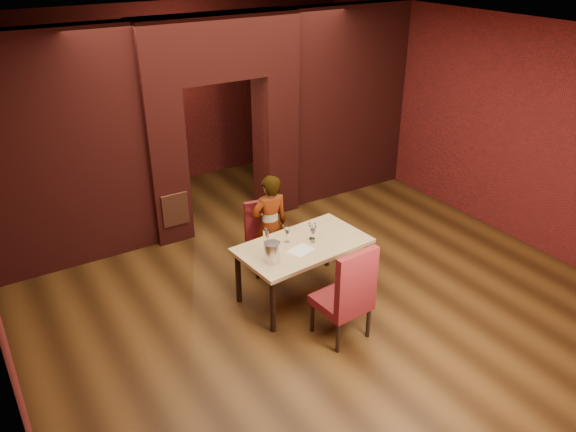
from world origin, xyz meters
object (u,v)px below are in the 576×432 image
wine_glass_a (287,235)px  dining_table (303,270)px  wine_glass_c (313,234)px  potted_plant (309,236)px  wine_bucket (272,252)px  chair_near (342,291)px  person_seated (270,225)px  chair_far (265,238)px  wine_glass_b (312,231)px  water_bottle (266,239)px

wine_glass_a → dining_table: bearing=-43.7°
wine_glass_c → potted_plant: wine_glass_c is taller
wine_bucket → wine_glass_c: bearing=10.2°
chair_near → person_seated: person_seated is taller
chair_far → chair_near: 1.69m
wine_glass_a → wine_glass_b: wine_glass_b is taller
water_bottle → potted_plant: (1.20, 0.83, -0.69)m
chair_far → wine_glass_b: bearing=-61.3°
chair_far → wine_glass_a: chair_far is taller
chair_far → wine_glass_c: (0.21, -0.82, 0.39)m
chair_near → potted_plant: bearing=-117.5°
chair_far → potted_plant: (0.82, 0.15, -0.27)m
chair_far → person_seated: (0.03, -0.09, 0.23)m
wine_glass_b → potted_plant: (0.57, 0.89, -0.65)m
wine_glass_c → wine_bucket: size_ratio=0.96×
chair_near → wine_glass_a: bearing=-89.4°
chair_far → wine_bucket: bearing=-105.1°
chair_far → water_bottle: bearing=-108.7°
wine_glass_b → chair_near: bearing=-103.8°
person_seated → potted_plant: bearing=-159.2°
person_seated → wine_glass_a: 0.59m
wine_bucket → water_bottle: 0.26m
wine_glass_c → wine_bucket: wine_bucket is taller
wine_glass_a → wine_glass_b: bearing=-16.3°
chair_far → wine_glass_a: 0.75m
chair_near → wine_glass_a: size_ratio=6.29×
chair_far → person_seated: size_ratio=0.68×
dining_table → wine_glass_b: wine_glass_b is taller
wine_glass_c → wine_glass_a: bearing=148.1°
dining_table → chair_near: chair_near is taller
chair_far → person_seated: 0.25m
chair_far → potted_plant: chair_far is taller
person_seated → wine_glass_b: person_seated is taller
wine_bucket → potted_plant: 1.79m
water_bottle → chair_near: bearing=-68.3°
dining_table → wine_glass_a: wine_glass_a is taller
chair_near → potted_plant: chair_near is taller
water_bottle → potted_plant: size_ratio=0.69×
chair_near → wine_bucket: 0.92m
wine_glass_b → wine_glass_c: size_ratio=0.97×
person_seated → wine_glass_a: person_seated is taller
wine_bucket → potted_plant: wine_bucket is taller
chair_far → water_bottle: size_ratio=3.29×
dining_table → chair_near: bearing=-98.9°
person_seated → wine_bucket: size_ratio=6.05×
wine_bucket → potted_plant: bearing=40.7°
chair_near → chair_far: bearing=-93.1°
person_seated → wine_glass_a: size_ratio=7.52×
wine_glass_a → chair_far: bearing=85.0°
wine_glass_c → dining_table: bearing=167.9°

